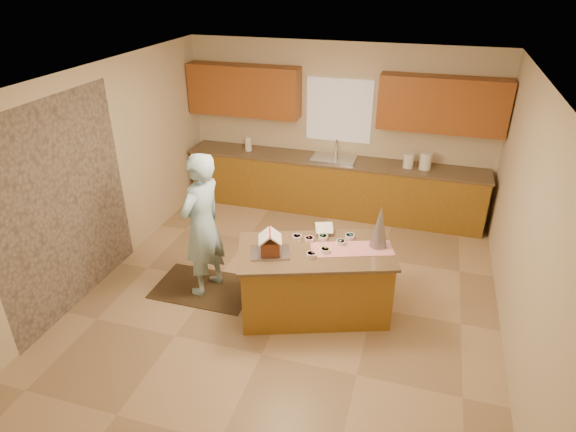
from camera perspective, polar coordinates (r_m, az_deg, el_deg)
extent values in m
plane|color=tan|center=(6.31, 0.36, -9.01)|extent=(5.50, 5.50, 0.00)
plane|color=silver|center=(5.18, 0.45, 15.75)|extent=(5.50, 5.50, 0.00)
plane|color=beige|center=(8.12, 5.91, 10.13)|extent=(5.50, 5.50, 0.00)
plane|color=beige|center=(3.50, -12.83, -16.75)|extent=(5.50, 5.50, 0.00)
plane|color=beige|center=(6.69, -20.69, 4.61)|extent=(5.50, 5.50, 0.00)
plane|color=beige|center=(5.54, 26.07, -1.25)|extent=(5.50, 5.50, 0.00)
plane|color=gray|center=(6.16, -24.61, 0.86)|extent=(0.00, 2.50, 2.50)
cube|color=white|center=(8.00, 5.97, 12.12)|extent=(1.05, 0.03, 1.00)
cube|color=olive|center=(8.16, 5.19, 3.42)|extent=(4.80, 0.60, 0.88)
cube|color=brown|center=(7.98, 5.33, 6.44)|extent=(4.85, 0.63, 0.04)
cube|color=#965420|center=(8.22, -5.14, 14.36)|extent=(1.85, 0.35, 0.80)
cube|color=#965420|center=(7.67, 17.53, 12.27)|extent=(1.85, 0.35, 0.80)
cube|color=silver|center=(7.99, 5.33, 6.37)|extent=(0.70, 0.45, 0.12)
cylinder|color=silver|center=(8.09, 5.65, 7.93)|extent=(0.03, 0.03, 0.28)
cube|color=olive|center=(5.81, 3.08, -7.71)|extent=(1.85, 1.34, 0.82)
cube|color=brown|center=(5.58, 3.19, -4.12)|extent=(1.95, 1.44, 0.04)
cube|color=red|center=(5.62, 7.45, -3.80)|extent=(0.99, 0.62, 0.01)
cube|color=silver|center=(5.49, -2.07, -4.25)|extent=(0.51, 0.44, 0.02)
cube|color=white|center=(5.84, 4.24, -1.41)|extent=(0.25, 0.22, 0.09)
cone|color=#B8B9C6|center=(5.60, 10.62, -1.23)|extent=(0.26, 0.26, 0.51)
cube|color=black|center=(6.49, -9.70, -8.23)|extent=(1.25, 0.81, 0.01)
imported|color=#9ECCE0|center=(5.98, -9.96, -1.10)|extent=(0.59, 0.76, 1.84)
cylinder|color=white|center=(7.82, 13.85, 6.28)|extent=(0.16, 0.16, 0.22)
cylinder|color=white|center=(7.81, 15.72, 6.18)|extent=(0.18, 0.18, 0.26)
cylinder|color=white|center=(7.82, 15.58, 5.99)|extent=(0.14, 0.14, 0.20)
cylinder|color=white|center=(8.32, -4.63, 8.37)|extent=(0.11, 0.11, 0.24)
cube|color=maroon|center=(5.45, -2.09, -3.48)|extent=(0.27, 0.28, 0.15)
cube|color=white|center=(5.39, -2.74, -2.35)|extent=(0.21, 0.29, 0.12)
cube|color=white|center=(5.39, -1.48, -2.32)|extent=(0.21, 0.29, 0.12)
cylinder|color=red|center=(5.36, -2.12, -1.85)|extent=(0.10, 0.25, 0.02)
cylinder|color=red|center=(5.71, 2.50, -2.74)|extent=(0.11, 0.11, 0.05)
cylinder|color=gold|center=(5.51, 4.35, -4.03)|extent=(0.11, 0.11, 0.05)
cylinder|color=white|center=(5.68, 6.15, -3.09)|extent=(0.11, 0.11, 0.05)
cylinder|color=green|center=(5.76, 4.10, -2.49)|extent=(0.11, 0.11, 0.05)
cylinder|color=purple|center=(5.75, 1.05, -2.50)|extent=(0.11, 0.11, 0.05)
cylinder|color=#37A9D1|center=(5.81, 7.19, -2.39)|extent=(0.11, 0.11, 0.05)
cylinder|color=#E26B74|center=(5.42, 2.72, -4.55)|extent=(0.11, 0.11, 0.05)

